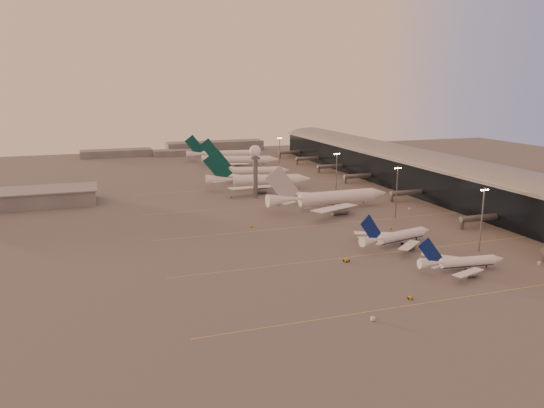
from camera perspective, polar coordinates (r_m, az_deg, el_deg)
name	(u,v)px	position (r m, az deg, el deg)	size (l,w,h in m)	color
ground	(343,268)	(188.40, 7.62, -6.85)	(700.00, 700.00, 0.00)	#5D5A5A
taxiway_markings	(347,222)	(249.10, 8.10, -1.91)	(180.00, 185.25, 0.02)	#D8C74C
terminal	(424,172)	(331.90, 15.99, 3.31)	(57.00, 362.00, 23.04)	black
hangar	(15,199)	(306.52, -25.93, 0.54)	(82.00, 27.00, 8.50)	slate
radar_tower	(255,161)	(293.99, -1.82, 4.67)	(6.40, 6.40, 31.10)	slate
mast_a	(482,217)	(215.89, 21.67, -1.29)	(3.60, 0.56, 25.00)	slate
mast_b	(397,190)	(257.30, 13.27, 1.49)	(3.60, 0.56, 25.00)	slate
mast_c	(337,172)	(302.23, 6.95, 3.42)	(3.60, 0.56, 25.00)	slate
mast_d	(280,153)	(383.64, 0.83, 5.55)	(3.60, 0.56, 25.00)	slate
distant_horizon	(187,148)	(493.92, -9.13, 5.92)	(165.00, 37.50, 9.00)	slate
narrowbody_near	(461,264)	(194.62, 19.71, -6.06)	(32.85, 26.09, 12.85)	white
narrowbody_mid	(397,238)	(216.76, 13.26, -3.59)	(37.20, 29.36, 14.75)	white
widebody_white	(329,201)	(272.79, 6.18, 0.35)	(67.98, 54.44, 23.91)	white
greentail_a	(259,183)	(320.32, -1.41, 2.32)	(64.06, 51.21, 23.55)	white
greentail_b	(251,173)	(360.27, -2.30, 3.39)	(52.49, 41.93, 19.35)	white
greentail_c	(241,162)	(408.15, -3.40, 4.58)	(57.99, 46.06, 21.88)	white
greentail_d	(223,156)	(440.83, -5.30, 5.18)	(59.99, 48.19, 21.83)	white
gsv_truck_a	(374,317)	(150.31, 10.97, -11.82)	(5.54, 2.15, 2.23)	silver
gsv_tug_near	(410,298)	(166.38, 14.64, -9.76)	(2.65, 3.40, 0.85)	gold
gsv_catering_a	(540,259)	(212.13, 26.86, -5.28)	(5.80, 4.41, 4.35)	silver
gsv_tug_mid	(346,260)	(194.57, 8.01, -6.03)	(3.90, 4.60, 1.13)	gold
gsv_truck_b	(391,227)	(239.97, 12.70, -2.43)	(5.23, 2.87, 2.00)	gold
gsv_truck_c	(251,225)	(237.70, -2.26, -2.27)	(4.51, 4.70, 1.94)	gold
gsv_catering_b	(410,206)	(277.16, 14.63, -0.19)	(6.15, 4.27, 4.62)	silver
gsv_tug_far	(278,204)	(279.66, 0.65, -0.01)	(4.51, 4.46, 1.13)	#575A5C
gsv_truck_d	(231,196)	(297.89, -4.41, 0.86)	(3.41, 5.65, 2.15)	#575A5C
gsv_tug_hangar	(288,180)	(347.35, 1.79, 2.54)	(3.74, 2.82, 0.95)	silver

